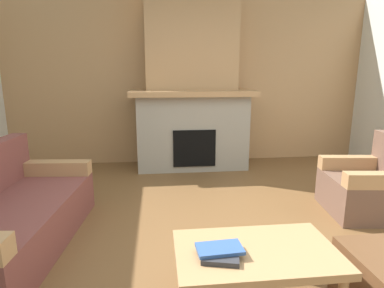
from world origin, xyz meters
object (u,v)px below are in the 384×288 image
Objects in this scene: couch at (7,217)px; coffee_table at (256,257)px; fireplace at (192,94)px; armchair at (369,187)px.

couch reaches higher than coffee_table.
couch is at bearing -128.34° from fireplace.
armchair is 2.11m from coffee_table.
couch is at bearing 153.21° from coffee_table.
couch is 3.57m from armchair.
armchair is at bearing 5.36° from couch.
coffee_table is at bearing -142.36° from armchair.
fireplace reaches higher than coffee_table.
couch and armchair have the same top height.
armchair is 0.85× the size of coffee_table.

